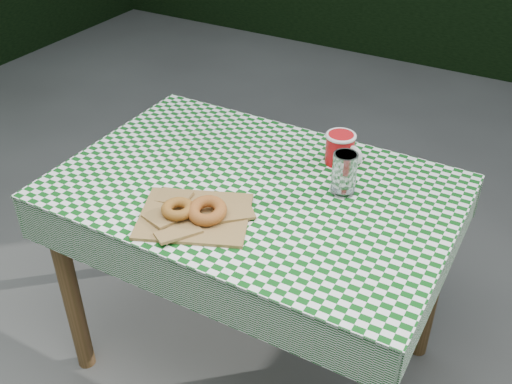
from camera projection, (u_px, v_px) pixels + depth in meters
ground at (239, 311)px, 2.37m from camera, size 60.00×60.00×0.00m
table at (254, 280)px, 1.97m from camera, size 1.15×0.77×0.75m
tablecloth at (254, 186)px, 1.76m from camera, size 1.17×0.79×0.01m
paper_bag at (195, 215)px, 1.62m from camera, size 0.37×0.33×0.02m
bagel_front at (178, 209)px, 1.61m from camera, size 0.10×0.10×0.03m
bagel_back at (207, 211)px, 1.60m from camera, size 0.12×0.12×0.03m
coffee_mug at (340, 148)px, 1.84m from camera, size 0.22×0.22×0.10m
drinking_glass at (344, 173)px, 1.69m from camera, size 0.07×0.07×0.13m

